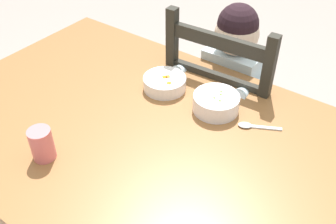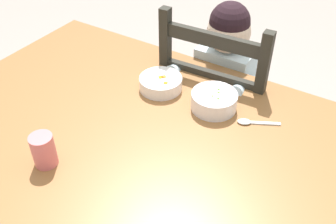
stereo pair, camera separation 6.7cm
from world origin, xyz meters
name	(u,v)px [view 2 (the right image)]	position (x,y,z in m)	size (l,w,h in m)	color
dining_table	(163,159)	(0.00, 0.00, 0.66)	(1.58, 0.94, 0.75)	#905E34
dining_chair	(219,114)	(-0.04, 0.52, 0.47)	(0.44, 0.44, 0.98)	#27251F
child_figure	(221,81)	(-0.04, 0.51, 0.65)	(0.32, 0.31, 0.98)	silver
bowl_of_peas	(214,100)	(0.06, 0.22, 0.78)	(0.15, 0.15, 0.06)	white
bowl_of_carrots	(161,83)	(-0.15, 0.22, 0.77)	(0.15, 0.15, 0.05)	white
spoon	(251,122)	(0.20, 0.21, 0.75)	(0.13, 0.08, 0.01)	silver
drinking_cup	(44,150)	(-0.22, -0.26, 0.80)	(0.07, 0.07, 0.10)	#E16E74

